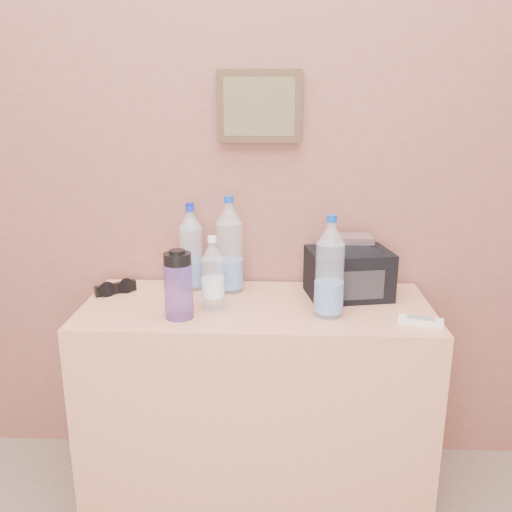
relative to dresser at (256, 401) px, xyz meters
The scene contains 12 objects.
picture_frame 1.06m from the dresser, 90.00° to the left, with size 0.30×0.03×0.25m, color #382311, non-canonical shape.
dresser is the anchor object (origin of this frame).
pet_large_a 0.59m from the dresser, 146.76° to the left, with size 0.08×0.08×0.31m.
pet_large_b 0.60m from the dresser, 145.63° to the left, with size 0.09×0.09×0.32m.
pet_large_c 0.56m from the dresser, 126.60° to the left, with size 0.10×0.10×0.35m.
pet_large_d 0.58m from the dresser, 19.61° to the right, with size 0.09×0.09×0.33m.
pet_small 0.51m from the dresser, 163.00° to the right, with size 0.07×0.07×0.25m.
nalgene_bottle 0.56m from the dresser, 153.02° to the right, with size 0.09×0.09×0.23m.
sunglasses 0.65m from the dresser, 169.97° to the left, with size 0.15×0.06×0.04m, color black, non-canonical shape.
ac_remote 0.66m from the dresser, 15.60° to the right, with size 0.14×0.04×0.02m, color silver.
toiletry_bag 0.58m from the dresser, 17.55° to the left, with size 0.28×0.20×0.19m, color black, non-canonical shape.
foil_packet 0.68m from the dresser, 20.72° to the left, with size 0.12×0.10×0.02m, color silver.
Camera 1 is at (0.15, -0.01, 1.42)m, focal length 38.00 mm.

